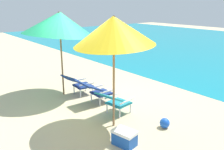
# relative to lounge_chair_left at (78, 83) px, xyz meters

# --- Properties ---
(ground_plane) EXTENTS (40.00, 40.00, 0.00)m
(ground_plane) POSITION_rel_lounge_chair_left_xyz_m (0.91, 4.15, -0.40)
(ground_plane) COLOR #CCB78E
(lounge_chair_left) EXTENTS (0.60, 0.91, 0.68)m
(lounge_chair_left) POSITION_rel_lounge_chair_left_xyz_m (0.00, 0.00, 0.00)
(lounge_chair_left) COLOR navy
(lounge_chair_left) RESTS_ON ground_plane
(lounge_chair_center) EXTENTS (0.56, 0.89, 0.68)m
(lounge_chair_center) POSITION_rel_lounge_chair_left_xyz_m (0.89, 0.07, 0.00)
(lounge_chair_center) COLOR navy
(lounge_chair_center) RESTS_ON ground_plane
(lounge_chair_right) EXTENTS (0.65, 0.94, 0.68)m
(lounge_chair_right) POSITION_rel_lounge_chair_left_xyz_m (1.79, -0.02, 0.00)
(lounge_chair_right) COLOR teal
(lounge_chair_right) RESTS_ON ground_plane
(beach_umbrella_left) EXTENTS (2.43, 2.48, 2.62)m
(beach_umbrella_left) POSITION_rel_lounge_chair_left_xyz_m (-0.35, -0.32, 1.78)
(beach_umbrella_left) COLOR olive
(beach_umbrella_left) RESTS_ON ground_plane
(beach_umbrella_right) EXTENTS (1.83, 1.87, 2.56)m
(beach_umbrella_right) POSITION_rel_lounge_chair_left_xyz_m (2.22, -0.38, 1.80)
(beach_umbrella_right) COLOR olive
(beach_umbrella_right) RESTS_ON ground_plane
(beach_ball) EXTENTS (0.23, 0.23, 0.23)m
(beach_ball) POSITION_rel_lounge_chair_left_xyz_m (3.03, 0.47, -0.29)
(beach_ball) COLOR blue
(beach_ball) RESTS_ON ground_plane
(cooler_box) EXTENTS (0.52, 0.41, 0.32)m
(cooler_box) POSITION_rel_lounge_chair_left_xyz_m (2.99, -0.72, -0.24)
(cooler_box) COLOR #194CA5
(cooler_box) RESTS_ON ground_plane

